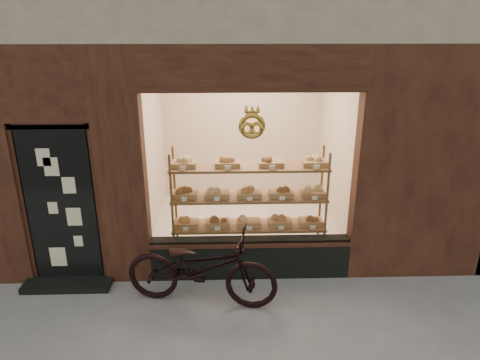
{
  "coord_description": "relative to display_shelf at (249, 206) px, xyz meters",
  "views": [
    {
      "loc": [
        0.15,
        -3.07,
        3.29
      ],
      "look_at": [
        0.3,
        2.0,
        1.46
      ],
      "focal_mm": 32.0,
      "sensor_mm": 36.0,
      "label": 1
    }
  ],
  "objects": [
    {
      "name": "display_shelf",
      "position": [
        0.0,
        0.0,
        0.0
      ],
      "size": [
        2.2,
        0.45,
        1.7
      ],
      "color": "brown",
      "rests_on": "ground"
    },
    {
      "name": "bicycle",
      "position": [
        -0.64,
        -1.04,
        -0.36
      ],
      "size": [
        1.98,
        1.0,
        0.99
      ],
      "primitive_type": "imported",
      "rotation": [
        0.0,
        0.0,
        1.39
      ],
      "color": "black",
      "rests_on": "ground"
    }
  ]
}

